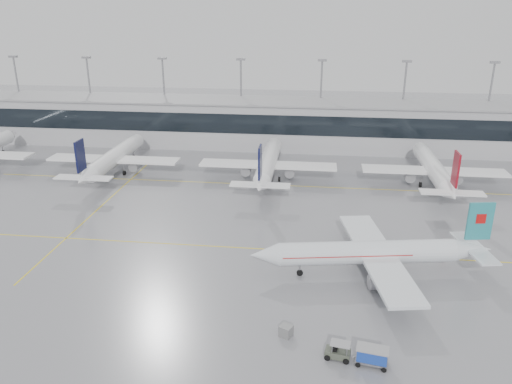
# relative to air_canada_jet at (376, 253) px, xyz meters

# --- Properties ---
(ground) EXTENTS (320.00, 320.00, 0.00)m
(ground) POSITION_rel_air_canada_jet_xyz_m (-19.10, 5.74, -3.32)
(ground) COLOR gray
(ground) RESTS_ON ground
(taxi_line_main) EXTENTS (120.00, 0.25, 0.01)m
(taxi_line_main) POSITION_rel_air_canada_jet_xyz_m (-19.10, 5.74, -3.32)
(taxi_line_main) COLOR yellow
(taxi_line_main) RESTS_ON ground
(taxi_line_north) EXTENTS (120.00, 0.25, 0.01)m
(taxi_line_north) POSITION_rel_air_canada_jet_xyz_m (-19.10, 35.74, -3.32)
(taxi_line_north) COLOR yellow
(taxi_line_north) RESTS_ON ground
(taxi_line_cross) EXTENTS (0.25, 60.00, 0.01)m
(taxi_line_cross) POSITION_rel_air_canada_jet_xyz_m (-49.10, 20.74, -3.32)
(taxi_line_cross) COLOR yellow
(taxi_line_cross) RESTS_ON ground
(terminal) EXTENTS (180.00, 15.00, 12.00)m
(terminal) POSITION_rel_air_canada_jet_xyz_m (-19.10, 67.74, 2.68)
(terminal) COLOR #A4A4A8
(terminal) RESTS_ON ground
(terminal_glass) EXTENTS (180.00, 0.20, 5.00)m
(terminal_glass) POSITION_rel_air_canada_jet_xyz_m (-19.10, 60.19, 4.18)
(terminal_glass) COLOR black
(terminal_glass) RESTS_ON ground
(terminal_roof) EXTENTS (182.00, 16.00, 0.40)m
(terminal_roof) POSITION_rel_air_canada_jet_xyz_m (-19.10, 67.74, 8.88)
(terminal_roof) COLOR gray
(terminal_roof) RESTS_ON ground
(light_masts) EXTENTS (156.40, 1.00, 22.60)m
(light_masts) POSITION_rel_air_canada_jet_xyz_m (-19.10, 73.74, 10.02)
(light_masts) COLOR gray
(light_masts) RESTS_ON ground
(air_canada_jet) EXTENTS (34.33, 27.21, 10.57)m
(air_canada_jet) POSITION_rel_air_canada_jet_xyz_m (0.00, 0.00, 0.00)
(air_canada_jet) COLOR white
(air_canada_jet) RESTS_ON ground
(parked_jet_b) EXTENTS (29.64, 36.96, 11.72)m
(parked_jet_b) POSITION_rel_air_canada_jet_xyz_m (-54.10, 39.43, 0.39)
(parked_jet_b) COLOR white
(parked_jet_b) RESTS_ON ground
(parked_jet_c) EXTENTS (29.64, 36.96, 11.72)m
(parked_jet_c) POSITION_rel_air_canada_jet_xyz_m (-19.10, 39.43, 0.39)
(parked_jet_c) COLOR white
(parked_jet_c) RESTS_ON ground
(parked_jet_d) EXTENTS (29.64, 36.96, 11.72)m
(parked_jet_d) POSITION_rel_air_canada_jet_xyz_m (15.90, 39.43, 0.39)
(parked_jet_d) COLOR white
(parked_jet_d) RESTS_ON ground
(baggage_tug) EXTENTS (4.11, 2.11, 1.95)m
(baggage_tug) POSITION_rel_air_canada_jet_xyz_m (-5.74, -19.03, -2.63)
(baggage_tug) COLOR #42493B
(baggage_tug) RESTS_ON ground
(baggage_cart) EXTENTS (3.60, 2.41, 2.06)m
(baggage_cart) POSITION_rel_air_canada_jet_xyz_m (-2.20, -19.65, -2.12)
(baggage_cart) COLOR gray
(baggage_cart) RESTS_ON ground
(gse_unit) EXTENTS (1.79, 1.74, 1.36)m
(gse_unit) POSITION_rel_air_canada_jet_xyz_m (-11.53, -15.86, -2.64)
(gse_unit) COLOR slate
(gse_unit) RESTS_ON ground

